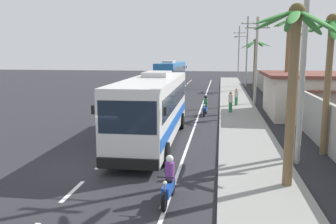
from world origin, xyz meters
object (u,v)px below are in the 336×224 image
(palm_third, at_px, (294,65))
(motorcycle_beside_bus, at_px, (205,107))
(coach_bus_far_lane, at_px, (171,74))
(palm_second, at_px, (288,48))
(motorcycle_trailing, at_px, (169,183))
(pedestrian_midwalk, at_px, (231,101))
(utility_pole_mid, at_px, (256,60))
(coach_bus_foreground, at_px, (153,106))
(utility_pole_far, at_px, (247,50))
(utility_pole_distant, at_px, (239,51))
(utility_pole_nearest, at_px, (302,44))
(palm_nearest, at_px, (330,54))
(palm_fourth, at_px, (255,54))
(pedestrian_near_kerb, at_px, (236,96))

(palm_third, bearing_deg, motorcycle_beside_bus, 103.73)
(coach_bus_far_lane, distance_m, motorcycle_beside_bus, 21.87)
(palm_second, bearing_deg, palm_third, -99.17)
(motorcycle_trailing, distance_m, pedestrian_midwalk, 17.86)
(motorcycle_beside_bus, height_order, utility_pole_mid, utility_pole_mid)
(coach_bus_foreground, height_order, utility_pole_far, utility_pole_far)
(motorcycle_trailing, bearing_deg, coach_bus_far_lane, 97.91)
(utility_pole_mid, relative_size, utility_pole_distant, 0.83)
(utility_pole_nearest, xyz_separation_m, utility_pole_mid, (-0.18, 18.16, -1.04))
(utility_pole_distant, xyz_separation_m, palm_third, (-0.83, -57.60, -0.63))
(coach_bus_foreground, bearing_deg, utility_pole_distant, 82.21)
(palm_second, bearing_deg, utility_pole_far, 94.24)
(motorcycle_beside_bus, distance_m, palm_nearest, 12.63)
(palm_nearest, xyz_separation_m, palm_fourth, (-0.73, 29.66, -0.10))
(utility_pole_distant, bearing_deg, palm_nearest, -88.15)
(pedestrian_midwalk, relative_size, utility_pole_far, 0.17)
(utility_pole_mid, bearing_deg, palm_nearest, -83.70)
(palm_second, bearing_deg, motorcycle_beside_bus, -163.78)
(pedestrian_near_kerb, bearing_deg, coach_bus_foreground, 8.00)
(pedestrian_near_kerb, height_order, palm_nearest, palm_nearest)
(pedestrian_near_kerb, relative_size, utility_pole_mid, 0.19)
(palm_nearest, bearing_deg, pedestrian_midwalk, 110.88)
(utility_pole_distant, height_order, palm_third, utility_pole_distant)
(coach_bus_far_lane, bearing_deg, utility_pole_distant, 64.56)
(motorcycle_beside_bus, height_order, palm_fourth, palm_fourth)
(coach_bus_foreground, distance_m, motorcycle_trailing, 8.35)
(utility_pole_nearest, distance_m, utility_pole_far, 36.32)
(pedestrian_midwalk, height_order, palm_second, palm_second)
(pedestrian_midwalk, distance_m, palm_nearest, 12.41)
(pedestrian_near_kerb, distance_m, palm_third, 20.19)
(motorcycle_trailing, distance_m, palm_third, 5.95)
(coach_bus_far_lane, height_order, palm_fourth, palm_fourth)
(motorcycle_beside_bus, xyz_separation_m, utility_pole_nearest, (4.57, -11.89, 4.68))
(motorcycle_beside_bus, distance_m, motorcycle_trailing, 16.81)
(utility_pole_distant, bearing_deg, palm_third, -90.83)
(coach_bus_far_lane, xyz_separation_m, palm_second, (12.13, -19.20, 3.30))
(pedestrian_midwalk, height_order, palm_fourth, palm_fourth)
(pedestrian_near_kerb, bearing_deg, utility_pole_mid, 157.68)
(pedestrian_midwalk, xyz_separation_m, utility_pole_distant, (2.50, 41.71, 4.12))
(utility_pole_far, bearing_deg, pedestrian_near_kerb, -96.12)
(coach_bus_far_lane, height_order, palm_second, palm_second)
(motorcycle_trailing, distance_m, palm_fourth, 37.02)
(utility_pole_far, bearing_deg, palm_fourth, -81.27)
(utility_pole_mid, height_order, palm_nearest, utility_pole_mid)
(pedestrian_midwalk, distance_m, utility_pole_mid, 6.74)
(palm_second, bearing_deg, motorcycle_trailing, -110.21)
(palm_third, bearing_deg, utility_pole_far, 88.47)
(utility_pole_nearest, height_order, palm_fourth, utility_pole_nearest)
(motorcycle_beside_bus, bearing_deg, palm_second, 16.22)
(motorcycle_trailing, distance_m, utility_pole_distant, 59.77)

